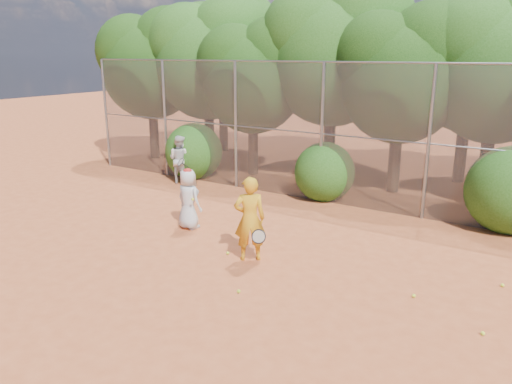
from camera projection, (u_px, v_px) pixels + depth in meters
The scene contains 22 objects.
ground at pixel (230, 286), 9.43m from camera, with size 80.00×80.00×0.00m, color #AD4E27.
fence_back at pixel (351, 135), 13.80m from camera, with size 20.05×0.09×4.03m.
tree_0 at pixel (152, 60), 19.77m from camera, with size 4.38×3.81×6.00m.
tree_1 at pixel (209, 55), 18.82m from camera, with size 4.64×4.03×6.35m.
tree_2 at pixel (255, 72), 17.12m from camera, with size 3.99×3.47×5.47m.
tree_3 at pixel (335, 48), 16.42m from camera, with size 4.89×4.26×6.70m.
tree_4 at pixel (404, 69), 14.81m from camera, with size 4.19×3.64×5.73m.
tree_5 at pixel (501, 60), 14.09m from camera, with size 4.51×3.92×6.17m.
tree_9 at pixel (224, 50), 21.16m from camera, with size 4.83×4.20×6.62m.
tree_10 at pixel (335, 42), 18.66m from camera, with size 5.15×4.48×7.06m.
tree_11 at pixel (474, 55), 15.87m from camera, with size 4.64×4.03×6.35m.
bush_0 at pixel (194, 149), 17.38m from camera, with size 2.00×2.00×2.00m, color #1F4D13.
bush_1 at pixel (325, 169), 14.82m from camera, with size 1.80×1.80×1.80m, color #1F4D13.
bush_2 at pixel (512, 186), 12.18m from camera, with size 2.20×2.20×2.20m, color #1F4D13.
player_yellow at pixel (250, 219), 10.40m from camera, with size 0.91×0.75×1.81m.
player_teen at pixel (189, 199), 12.33m from camera, with size 0.80×0.58×1.53m.
player_white at pixel (180, 159), 16.63m from camera, with size 0.89×0.79×1.61m.
ball_0 at pixel (414, 296), 8.97m from camera, with size 0.07×0.07×0.07m, color #CFEE2B.
ball_1 at pixel (502, 285), 9.38m from camera, with size 0.07×0.07×0.07m, color #CFEE2B.
ball_2 at pixel (239, 291), 9.14m from camera, with size 0.07×0.07×0.07m, color #CFEE2B.
ball_3 at pixel (483, 333), 7.77m from camera, with size 0.07×0.07×0.07m, color #CFEE2B.
ball_4 at pixel (228, 253), 10.87m from camera, with size 0.07×0.07×0.07m, color #CFEE2B.
Camera 1 is at (5.04, -6.98, 4.27)m, focal length 35.00 mm.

